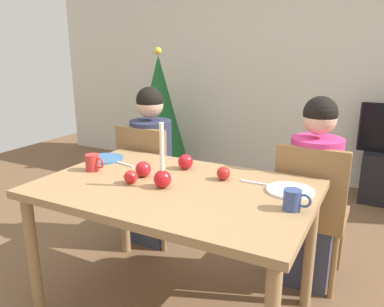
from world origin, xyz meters
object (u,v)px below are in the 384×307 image
at_px(candle_centerpiece, 162,175).
at_px(plate_right, 290,190).
at_px(christmas_tree, 159,110).
at_px(apple_by_right_mug, 131,177).
at_px(plate_left, 105,158).
at_px(apple_by_left_plate, 186,162).
at_px(mug_left, 93,163).
at_px(apple_far_edge, 223,173).
at_px(person_left_child, 152,169).
at_px(dining_table, 174,200).
at_px(chair_left, 150,177).
at_px(chair_right, 311,207).
at_px(person_right_child, 313,196).
at_px(mug_right, 293,200).
at_px(apple_near_candle, 143,169).

xyz_separation_m(candle_centerpiece, plate_right, (0.59, 0.24, -0.06)).
bearing_deg(christmas_tree, plate_right, -43.62).
bearing_deg(apple_by_right_mug, plate_left, 145.86).
bearing_deg(apple_by_left_plate, mug_left, -149.15).
distance_m(plate_left, plate_right, 1.17).
height_order(apple_by_right_mug, apple_far_edge, apple_far_edge).
relative_size(person_left_child, apple_by_left_plate, 13.35).
height_order(dining_table, plate_left, plate_left).
bearing_deg(plate_left, apple_far_edge, -0.23).
distance_m(dining_table, plate_right, 0.59).
height_order(plate_right, mug_left, mug_left).
distance_m(chair_left, plate_right, 1.22).
height_order(person_left_child, plate_left, person_left_child).
distance_m(chair_right, apple_by_right_mug, 1.09).
height_order(apple_by_left_plate, apple_far_edge, apple_by_left_plate).
distance_m(chair_left, candle_centerpiece, 0.90).
bearing_deg(mug_left, chair_left, 93.12).
bearing_deg(plate_right, mug_left, -169.80).
bearing_deg(christmas_tree, dining_table, -55.83).
relative_size(person_right_child, apple_by_left_plate, 13.35).
bearing_deg(mug_right, chair_right, 91.76).
xyz_separation_m(christmas_tree, plate_right, (1.92, -1.83, 0.01)).
bearing_deg(apple_near_candle, apple_far_edge, 20.94).
bearing_deg(apple_near_candle, chair_right, 35.15).
bearing_deg(chair_left, apple_near_candle, -58.38).
distance_m(mug_right, apple_by_left_plate, 0.74).
height_order(chair_right, candle_centerpiece, candle_centerpiece).
height_order(chair_right, person_right_child, person_right_child).
distance_m(mug_left, apple_by_left_plate, 0.53).
xyz_separation_m(mug_left, apple_far_edge, (0.72, 0.20, -0.01)).
xyz_separation_m(dining_table, plate_right, (0.55, 0.19, 0.09)).
xyz_separation_m(person_right_child, christmas_tree, (-1.96, 1.38, 0.18)).
height_order(mug_left, apple_far_edge, mug_left).
xyz_separation_m(candle_centerpiece, apple_near_candle, (-0.18, 0.09, -0.02)).
xyz_separation_m(plate_right, apple_near_candle, (-0.77, -0.15, 0.04)).
height_order(plate_right, apple_by_right_mug, apple_by_right_mug).
xyz_separation_m(christmas_tree, apple_by_left_plate, (1.29, -1.75, 0.04)).
bearing_deg(plate_left, chair_left, 82.12).
xyz_separation_m(chair_right, mug_left, (-1.12, -0.61, 0.29)).
bearing_deg(mug_right, apple_far_edge, 152.58).
distance_m(christmas_tree, apple_near_candle, 2.29).
relative_size(candle_centerpiece, apple_near_candle, 3.86).
height_order(chair_right, mug_left, chair_right).
distance_m(person_left_child, mug_right, 1.37).
xyz_separation_m(person_right_child, mug_right, (0.02, -0.66, 0.23)).
bearing_deg(candle_centerpiece, chair_right, 46.51).
xyz_separation_m(dining_table, apple_near_candle, (-0.22, 0.04, 0.13)).
bearing_deg(chair_left, mug_left, -86.88).
relative_size(christmas_tree, apple_far_edge, 19.71).
xyz_separation_m(person_left_child, christmas_tree, (-0.81, 1.38, 0.18)).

